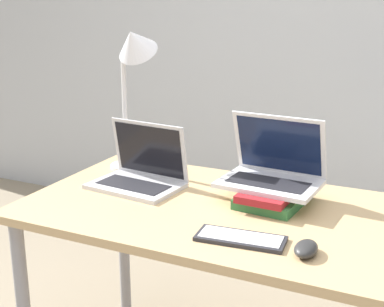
% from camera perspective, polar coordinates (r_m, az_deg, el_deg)
% --- Properties ---
extents(wall_back, '(8.00, 0.05, 2.70)m').
position_cam_1_polar(wall_back, '(3.33, 14.53, 13.44)').
color(wall_back, silver).
rests_on(wall_back, ground_plane).
extents(desk, '(1.39, 0.79, 0.78)m').
position_cam_1_polar(desk, '(1.91, 3.22, -8.17)').
color(desk, tan).
rests_on(desk, ground_plane).
extents(laptop_left, '(0.36, 0.27, 0.24)m').
position_cam_1_polar(laptop_left, '(2.07, -5.56, -2.14)').
color(laptop_left, silver).
rests_on(laptop_left, desk).
extents(book_stack, '(0.23, 0.29, 0.06)m').
position_cam_1_polar(book_stack, '(1.91, 8.53, -4.53)').
color(book_stack, '#33753D').
rests_on(book_stack, desk).
extents(laptop_on_books, '(0.36, 0.27, 0.25)m').
position_cam_1_polar(laptop_on_books, '(1.93, 8.59, -1.80)').
color(laptop_on_books, silver).
rests_on(laptop_on_books, book_stack).
extents(wireless_keyboard, '(0.28, 0.13, 0.01)m').
position_cam_1_polar(wireless_keyboard, '(1.63, 5.21, -9.00)').
color(wireless_keyboard, '#28282D').
rests_on(wireless_keyboard, desk).
extents(mouse, '(0.06, 0.11, 0.04)m').
position_cam_1_polar(mouse, '(1.56, 12.06, -9.90)').
color(mouse, '#2D2D2D').
rests_on(mouse, desk).
extents(desk_lamp, '(0.23, 0.20, 0.62)m').
position_cam_1_polar(desk_lamp, '(2.16, -6.33, 9.94)').
color(desk_lamp, white).
rests_on(desk_lamp, desk).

